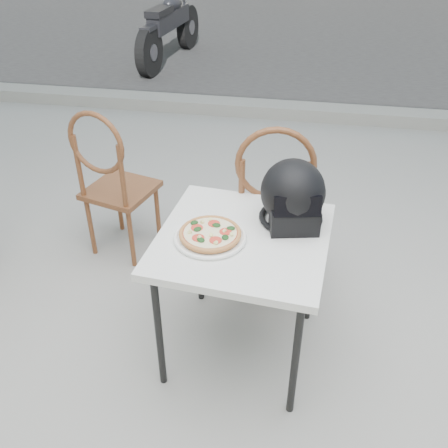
% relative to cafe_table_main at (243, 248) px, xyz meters
% --- Properties ---
extents(ground, '(80.00, 80.00, 0.00)m').
position_rel_cafe_table_main_xyz_m(ground, '(0.13, 0.10, -0.62)').
color(ground, '#A09E98').
rests_on(ground, ground).
extents(street_asphalt, '(30.00, 8.00, 0.00)m').
position_rel_cafe_table_main_xyz_m(street_asphalt, '(0.13, 7.10, -0.62)').
color(street_asphalt, black).
rests_on(street_asphalt, ground).
extents(curb, '(30.00, 0.25, 0.12)m').
position_rel_cafe_table_main_xyz_m(curb, '(0.13, 3.10, -0.56)').
color(curb, gray).
rests_on(curb, ground).
extents(cafe_table_main, '(0.78, 0.78, 0.68)m').
position_rel_cafe_table_main_xyz_m(cafe_table_main, '(0.00, 0.00, 0.00)').
color(cafe_table_main, white).
rests_on(cafe_table_main, ground).
extents(plate, '(0.38, 0.38, 0.02)m').
position_rel_cafe_table_main_xyz_m(plate, '(-0.13, -0.05, 0.07)').
color(plate, white).
rests_on(plate, cafe_table_main).
extents(pizza, '(0.27, 0.27, 0.03)m').
position_rel_cafe_table_main_xyz_m(pizza, '(-0.13, -0.05, 0.09)').
color(pizza, '#C07F46').
rests_on(pizza, plate).
extents(helmet, '(0.34, 0.35, 0.29)m').
position_rel_cafe_table_main_xyz_m(helmet, '(0.19, 0.15, 0.19)').
color(helmet, black).
rests_on(helmet, cafe_table_main).
extents(cafe_chair_main, '(0.42, 0.42, 1.03)m').
position_rel_cafe_table_main_xyz_m(cafe_chair_main, '(0.09, 0.47, -0.05)').
color(cafe_chair_main, brown).
rests_on(cafe_chair_main, ground).
extents(cafe_chair_side, '(0.45, 0.45, 0.96)m').
position_rel_cafe_table_main_xyz_m(cafe_chair_side, '(-0.85, 0.65, -0.08)').
color(cafe_chair_side, brown).
rests_on(cafe_chair_side, ground).
extents(motorcycle, '(0.50, 1.92, 0.96)m').
position_rel_cafe_table_main_xyz_m(motorcycle, '(-1.63, 4.75, -0.20)').
color(motorcycle, black).
rests_on(motorcycle, street_asphalt).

